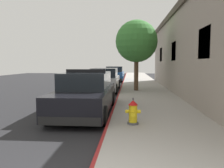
{
  "coord_description": "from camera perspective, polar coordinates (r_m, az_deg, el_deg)",
  "views": [
    {
      "loc": [
        0.59,
        -2.62,
        1.91
      ],
      "look_at": [
        -0.19,
        7.32,
        1.0
      ],
      "focal_mm": 36.74,
      "sensor_mm": 36.0,
      "label": 1
    }
  ],
  "objects": [
    {
      "name": "street_tree",
      "position": [
        14.96,
        6.12,
        10.48
      ],
      "size": [
        2.69,
        2.69,
        4.49
      ],
      "color": "brown",
      "rests_on": "sidewalk_pavement"
    },
    {
      "name": "sidewalk_pavement",
      "position": [
        12.79,
        8.87,
        -3.08
      ],
      "size": [
        3.15,
        60.0,
        0.16
      ],
      "primitive_type": "cube",
      "color": "#9E9991",
      "rests_on": "ground"
    },
    {
      "name": "curb_painted_edge",
      "position": [
        12.77,
        1.6,
        -3.03
      ],
      "size": [
        0.08,
        60.0,
        0.16
      ],
      "primitive_type": "cube",
      "color": "maroon",
      "rests_on": "ground"
    },
    {
      "name": "parked_car_silver_ahead",
      "position": [
        15.85,
        -1.84,
        0.99
      ],
      "size": [
        1.94,
        4.84,
        1.56
      ],
      "color": "#B2B5BA",
      "rests_on": "ground"
    },
    {
      "name": "fire_hydrant",
      "position": [
        6.65,
        5.24,
        -7.0
      ],
      "size": [
        0.44,
        0.4,
        0.76
      ],
      "color": "#4C4C51",
      "rests_on": "sidewalk_pavement"
    },
    {
      "name": "parked_car_dark_far",
      "position": [
        24.3,
        0.67,
        2.47
      ],
      "size": [
        1.94,
        4.84,
        1.56
      ],
      "color": "navy",
      "rests_on": "ground"
    },
    {
      "name": "storefront_building",
      "position": [
        14.88,
        25.68,
        7.23
      ],
      "size": [
        5.78,
        20.19,
        5.11
      ],
      "color": "gray",
      "rests_on": "ground"
    },
    {
      "name": "ground_plane",
      "position": [
        13.73,
        -17.03,
        -3.43
      ],
      "size": [
        29.38,
        60.0,
        0.2
      ],
      "primitive_type": "cube",
      "color": "#232326"
    },
    {
      "name": "police_cruiser",
      "position": [
        8.72,
        -6.5,
        -2.51
      ],
      "size": [
        1.94,
        4.84,
        1.68
      ],
      "color": "black",
      "rests_on": "ground"
    }
  ]
}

